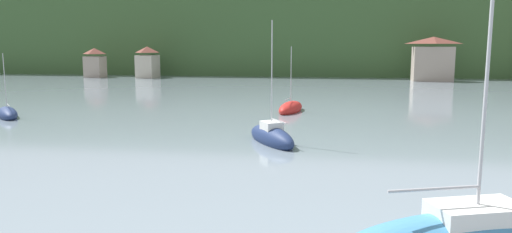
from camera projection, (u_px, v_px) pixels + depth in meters
wooded_hillside at (385, 42)px, 113.79m from camera, size 352.00×50.46×28.87m
shore_building_west at (95, 63)px, 88.99m from camera, size 3.36×3.24×5.41m
shore_building_westcentral at (148, 63)px, 88.08m from camera, size 3.35×4.66×5.71m
shore_building_central at (433, 60)px, 79.67m from camera, size 6.70×3.49×7.36m
sailboat_far_2 at (7, 114)px, 40.32m from camera, size 4.29×4.52×5.74m
sailboat_far_4 at (291, 108)px, 43.62m from camera, size 2.61×5.34×6.29m
sailboat_mid_6 at (272, 137)px, 29.83m from camera, size 4.19×5.44×7.98m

